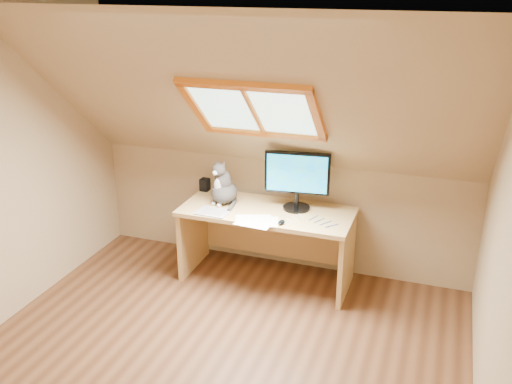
% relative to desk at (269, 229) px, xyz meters
% --- Properties ---
extents(ground, '(3.50, 3.50, 0.00)m').
position_rel_desk_xyz_m(ground, '(0.00, -1.45, -0.46)').
color(ground, brown).
rests_on(ground, ground).
extents(room_shell, '(3.52, 3.52, 2.41)m').
position_rel_desk_xyz_m(room_shell, '(0.00, -1.54, 0.97)').
color(room_shell, tan).
rests_on(room_shell, ground).
extents(desk, '(1.49, 0.65, 0.68)m').
position_rel_desk_xyz_m(desk, '(0.00, 0.00, 0.00)').
color(desk, tan).
rests_on(desk, ground).
extents(monitor, '(0.55, 0.23, 0.51)m').
position_rel_desk_xyz_m(monitor, '(0.23, 0.03, 0.51)').
color(monitor, black).
rests_on(monitor, desk).
extents(cat, '(0.30, 0.33, 0.41)m').
position_rel_desk_xyz_m(cat, '(-0.41, -0.04, 0.36)').
color(cat, '#47413E').
rests_on(cat, desk).
extents(desk_speaker, '(0.08, 0.08, 0.12)m').
position_rel_desk_xyz_m(desk_speaker, '(-0.69, 0.18, 0.27)').
color(desk_speaker, black).
rests_on(desk_speaker, desk).
extents(graphics_tablet, '(0.28, 0.21, 0.01)m').
position_rel_desk_xyz_m(graphics_tablet, '(-0.41, -0.28, 0.22)').
color(graphics_tablet, '#B2B2B7').
rests_on(graphics_tablet, desk).
extents(mouse, '(0.06, 0.09, 0.03)m').
position_rel_desk_xyz_m(mouse, '(0.20, -0.31, 0.23)').
color(mouse, black).
rests_on(mouse, desk).
extents(papers, '(0.35, 0.30, 0.01)m').
position_rel_desk_xyz_m(papers, '(-0.03, -0.33, 0.22)').
color(papers, white).
rests_on(papers, desk).
extents(cables, '(0.51, 0.26, 0.01)m').
position_rel_desk_xyz_m(cables, '(0.42, -0.18, 0.22)').
color(cables, silver).
rests_on(cables, desk).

